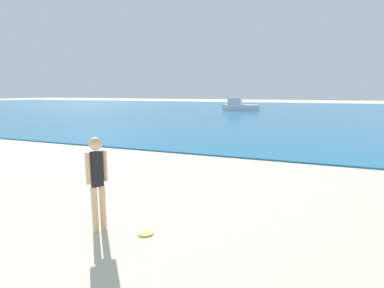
# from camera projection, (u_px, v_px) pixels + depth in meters

# --- Properties ---
(water) EXTENTS (160.00, 60.00, 0.06)m
(water) POSITION_uv_depth(u_px,v_px,m) (287.00, 111.00, 38.81)
(water) COLOR #1E6B9E
(water) RESTS_ON ground
(person_standing) EXTENTS (0.22, 0.35, 1.67)m
(person_standing) POSITION_uv_depth(u_px,v_px,m) (97.00, 179.00, 5.18)
(person_standing) COLOR #DDAD84
(person_standing) RESTS_ON ground
(frisbee) EXTENTS (0.27, 0.27, 0.03)m
(frisbee) POSITION_uv_depth(u_px,v_px,m) (145.00, 233.00, 5.22)
(frisbee) COLOR orange
(frisbee) RESTS_ON ground
(boat_far) EXTENTS (4.68, 1.77, 1.56)m
(boat_far) POSITION_uv_depth(u_px,v_px,m) (239.00, 106.00, 39.20)
(boat_far) COLOR white
(boat_far) RESTS_ON water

